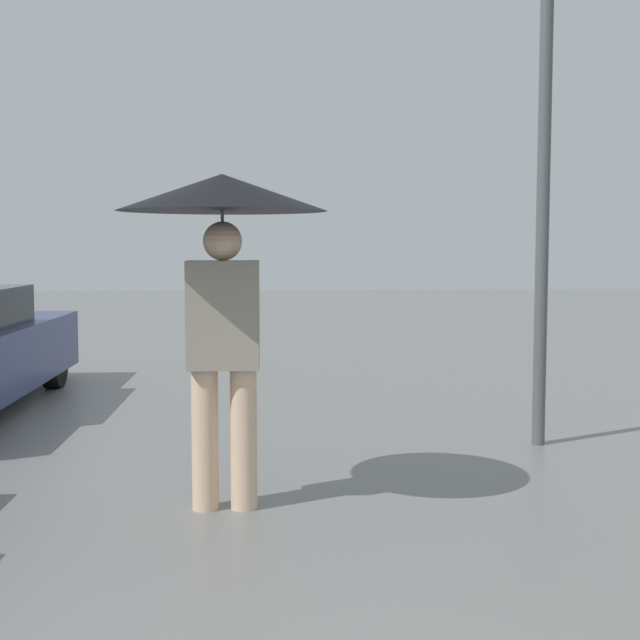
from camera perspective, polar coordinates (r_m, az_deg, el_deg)
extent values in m
cylinder|color=beige|center=(5.47, -7.37, -7.57)|extent=(0.16, 0.16, 0.86)
cylinder|color=beige|center=(5.46, -4.91, -7.57)|extent=(0.16, 0.16, 0.86)
cube|color=gray|center=(5.36, -6.21, 0.33)|extent=(0.43, 0.25, 0.65)
sphere|color=beige|center=(5.34, -6.26, 5.05)|extent=(0.23, 0.23, 0.23)
cylinder|color=#515456|center=(5.34, -6.24, 3.29)|extent=(0.02, 0.02, 0.68)
cone|color=black|center=(5.35, -6.28, 8.11)|extent=(1.25, 1.25, 0.22)
cylinder|color=black|center=(10.43, -16.65, -2.44)|extent=(0.18, 0.64, 0.64)
cylinder|color=#515456|center=(7.32, 14.16, 10.59)|extent=(0.10, 0.10, 4.71)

